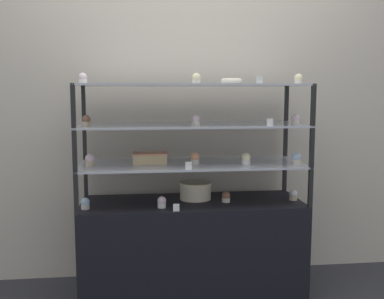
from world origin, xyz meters
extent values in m
plane|color=#2D2D33|center=(0.00, 0.00, 0.00)|extent=(20.00, 20.00, 0.00)
cube|color=beige|center=(0.00, 0.39, 1.30)|extent=(8.00, 0.05, 2.60)
cube|color=black|center=(0.00, 0.00, 0.30)|extent=(1.37, 0.50, 0.61)
cube|color=black|center=(-0.67, 0.24, 0.73)|extent=(0.02, 0.02, 0.24)
cube|color=black|center=(0.67, 0.24, 0.73)|extent=(0.02, 0.02, 0.24)
cube|color=black|center=(-0.67, -0.24, 0.73)|extent=(0.02, 0.02, 0.24)
cube|color=black|center=(0.67, -0.24, 0.73)|extent=(0.02, 0.02, 0.24)
cube|color=#B7BCC6|center=(0.00, 0.00, 0.84)|extent=(1.37, 0.50, 0.01)
cube|color=black|center=(-0.67, 0.24, 0.97)|extent=(0.02, 0.02, 0.24)
cube|color=black|center=(0.67, 0.24, 0.97)|extent=(0.02, 0.02, 0.24)
cube|color=black|center=(-0.67, -0.24, 0.97)|extent=(0.02, 0.02, 0.24)
cube|color=black|center=(0.67, -0.24, 0.97)|extent=(0.02, 0.02, 0.24)
cube|color=#B7BCC6|center=(0.00, 0.00, 1.09)|extent=(1.37, 0.50, 0.01)
cube|color=black|center=(-0.67, 0.24, 1.21)|extent=(0.02, 0.02, 0.24)
cube|color=black|center=(0.67, 0.24, 1.21)|extent=(0.02, 0.02, 0.24)
cube|color=black|center=(-0.67, -0.24, 1.21)|extent=(0.02, 0.02, 0.24)
cube|color=black|center=(0.67, -0.24, 1.21)|extent=(0.02, 0.02, 0.24)
cube|color=#B7BCC6|center=(0.00, 0.00, 1.33)|extent=(1.37, 0.50, 0.01)
cylinder|color=beige|center=(0.03, 0.06, 0.65)|extent=(0.20, 0.20, 0.09)
cylinder|color=#F4EAB2|center=(0.03, 0.06, 0.71)|extent=(0.21, 0.21, 0.02)
cube|color=#DBBC84|center=(-0.26, 0.03, 0.88)|extent=(0.21, 0.14, 0.06)
cube|color=#E5996B|center=(-0.26, 0.03, 0.91)|extent=(0.21, 0.14, 0.01)
cylinder|color=beige|center=(-0.64, -0.11, 0.62)|extent=(0.05, 0.05, 0.03)
sphere|color=silver|center=(-0.64, -0.11, 0.65)|extent=(0.05, 0.05, 0.05)
cylinder|color=white|center=(-0.20, -0.13, 0.62)|extent=(0.05, 0.05, 0.03)
sphere|color=silver|center=(-0.20, -0.13, 0.65)|extent=(0.05, 0.05, 0.05)
cylinder|color=beige|center=(0.21, -0.05, 0.62)|extent=(0.05, 0.05, 0.03)
sphere|color=#8C5B42|center=(0.21, -0.05, 0.65)|extent=(0.05, 0.05, 0.05)
cylinder|color=#CCB28C|center=(0.64, -0.05, 0.62)|extent=(0.05, 0.05, 0.03)
sphere|color=white|center=(0.64, -0.05, 0.65)|extent=(0.05, 0.05, 0.05)
cube|color=white|center=(-0.12, -0.23, 0.63)|extent=(0.04, 0.00, 0.04)
cylinder|color=#CCB28C|center=(-0.61, -0.04, 0.86)|extent=(0.05, 0.05, 0.03)
sphere|color=silver|center=(-0.61, -0.04, 0.89)|extent=(0.06, 0.06, 0.06)
cylinder|color=beige|center=(0.01, -0.04, 0.86)|extent=(0.05, 0.05, 0.03)
sphere|color=#E5996B|center=(0.01, -0.04, 0.89)|extent=(0.06, 0.06, 0.06)
cylinder|color=white|center=(0.32, -0.10, 0.86)|extent=(0.05, 0.05, 0.03)
sphere|color=#F4EAB2|center=(0.32, -0.10, 0.89)|extent=(0.06, 0.06, 0.06)
cylinder|color=beige|center=(0.62, -0.13, 0.86)|extent=(0.05, 0.05, 0.03)
sphere|color=silver|center=(0.62, -0.13, 0.89)|extent=(0.06, 0.06, 0.06)
cube|color=white|center=(-0.05, -0.23, 0.87)|extent=(0.04, 0.00, 0.04)
cylinder|color=#CCB28C|center=(-0.63, -0.06, 1.10)|extent=(0.05, 0.05, 0.02)
sphere|color=#8C5B42|center=(-0.63, -0.06, 1.13)|extent=(0.05, 0.05, 0.05)
cylinder|color=beige|center=(0.01, -0.10, 1.10)|extent=(0.05, 0.05, 0.02)
sphere|color=silver|center=(0.01, -0.10, 1.13)|extent=(0.05, 0.05, 0.05)
cylinder|color=beige|center=(0.62, -0.08, 1.10)|extent=(0.05, 0.05, 0.02)
sphere|color=silver|center=(0.62, -0.08, 1.13)|extent=(0.05, 0.05, 0.05)
cube|color=white|center=(0.42, -0.23, 1.11)|extent=(0.04, 0.00, 0.04)
cylinder|color=white|center=(-0.64, -0.06, 1.34)|extent=(0.05, 0.05, 0.02)
sphere|color=silver|center=(-0.64, -0.06, 1.37)|extent=(0.05, 0.05, 0.05)
cylinder|color=beige|center=(0.01, -0.11, 1.34)|extent=(0.05, 0.05, 0.02)
sphere|color=#F4EAB2|center=(0.01, -0.11, 1.37)|extent=(0.05, 0.05, 0.05)
cylinder|color=beige|center=(0.64, -0.06, 1.34)|extent=(0.05, 0.05, 0.02)
sphere|color=#F4EAB2|center=(0.64, -0.06, 1.37)|extent=(0.05, 0.05, 0.05)
cube|color=white|center=(0.36, -0.23, 1.36)|extent=(0.04, 0.00, 0.04)
torus|color=#EFE5CC|center=(0.25, 0.02, 1.35)|extent=(0.13, 0.13, 0.04)
camera|label=1|loc=(-0.33, -2.72, 1.28)|focal=42.00mm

